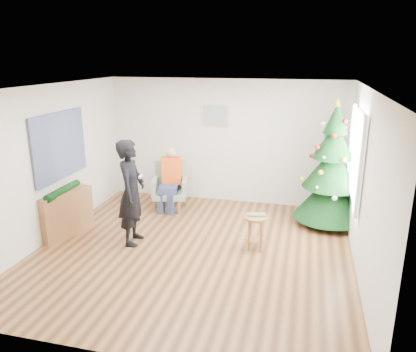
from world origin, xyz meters
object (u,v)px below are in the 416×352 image
(christmas_tree, at_px, (332,170))
(standing_man, at_px, (131,192))
(armchair, at_px, (170,192))
(stool, at_px, (256,232))
(console, at_px, (65,214))

(christmas_tree, height_order, standing_man, christmas_tree)
(armchair, distance_m, standing_man, 1.75)
(stool, relative_size, console, 0.58)
(stool, height_order, console, console)
(christmas_tree, bearing_deg, console, -159.79)
(armchair, relative_size, console, 0.97)
(christmas_tree, xyz_separation_m, armchair, (-3.13, 0.04, -0.70))
(standing_man, distance_m, console, 1.35)
(console, bearing_deg, christmas_tree, 38.77)
(christmas_tree, xyz_separation_m, standing_man, (-3.22, -1.62, -0.17))
(console, bearing_deg, armchair, 69.95)
(armchair, height_order, console, armchair)
(stool, bearing_deg, armchair, 143.63)
(christmas_tree, distance_m, stool, 1.98)
(standing_man, bearing_deg, console, 84.19)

